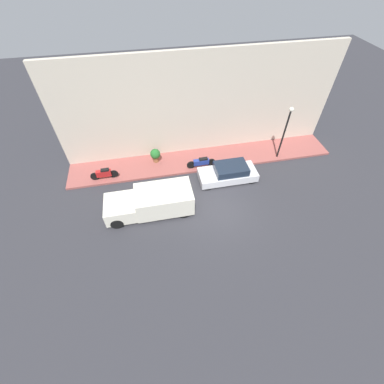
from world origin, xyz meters
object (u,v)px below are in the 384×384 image
(parked_car, at_px, (228,173))
(potted_plant, at_px, (155,155))
(delivery_van, at_px, (151,202))
(motorcycle_blue, at_px, (201,162))
(motorcycle_red, at_px, (104,174))
(streetlamp, at_px, (286,127))

(parked_car, distance_m, potted_plant, 5.50)
(delivery_van, relative_size, motorcycle_blue, 2.52)
(motorcycle_red, xyz_separation_m, streetlamp, (-0.09, -12.79, 2.16))
(motorcycle_red, relative_size, potted_plant, 1.78)
(motorcycle_blue, height_order, potted_plant, potted_plant)
(delivery_van, height_order, motorcycle_blue, delivery_van)
(delivery_van, xyz_separation_m, potted_plant, (4.57, -0.72, -0.08))
(parked_car, bearing_deg, motorcycle_red, 79.37)
(delivery_van, bearing_deg, motorcycle_blue, -49.78)
(delivery_van, height_order, potted_plant, delivery_van)
(parked_car, xyz_separation_m, potted_plant, (2.74, 4.76, 0.19))
(motorcycle_blue, relative_size, motorcycle_red, 1.12)
(parked_car, bearing_deg, delivery_van, 108.44)
(parked_car, distance_m, motorcycle_red, 8.58)
(motorcycle_red, xyz_separation_m, potted_plant, (1.15, -3.67, 0.17))
(delivery_van, distance_m, motorcycle_red, 4.52)
(motorcycle_red, bearing_deg, delivery_van, -139.18)
(motorcycle_red, bearing_deg, motorcycle_blue, -90.98)
(motorcycle_blue, xyz_separation_m, motorcycle_red, (0.12, 6.84, 0.02))
(motorcycle_red, bearing_deg, potted_plant, -72.54)
(motorcycle_blue, relative_size, streetlamp, 0.51)
(parked_car, distance_m, streetlamp, 5.09)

